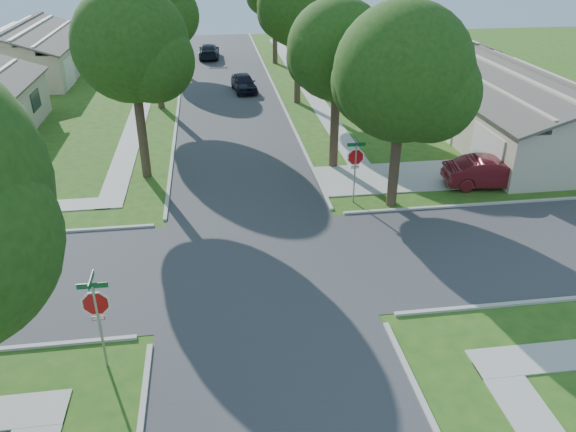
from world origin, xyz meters
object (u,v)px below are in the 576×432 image
Objects in this scene: car_driveway at (490,172)px; house_nw_far at (28,57)px; stop_sign_sw at (96,307)px; tree_w_mid at (152,7)px; tree_e_near at (338,55)px; tree_w_near at (133,50)px; house_ne_near at (524,117)px; car_curb_east at (244,83)px; tree_e_mid at (299,9)px; car_curb_west at (209,51)px; house_ne_far at (415,54)px; stop_sign_ne at (356,160)px; tree_w_far at (165,0)px; tree_ne_corner at (404,79)px.

house_nw_far is at bearing 52.02° from car_driveway.
stop_sign_sw is 0.31× the size of tree_w_mid.
tree_w_near is (-9.40, 0.00, 0.47)m from tree_e_near.
tree_w_near reaches higher than house_nw_far.
tree_w_near reaches higher than house_ne_near.
stop_sign_sw reaches higher than car_curb_east.
tree_w_near is 17.38m from car_driveway.
tree_e_near reaches higher than car_driveway.
car_curb_west is (-5.96, 16.11, -5.60)m from tree_e_mid.
tree_w_mid is at bearing -44.07° from house_nw_far.
tree_w_mid reaches higher than tree_w_near.
house_ne_near and house_ne_far have the same top height.
house_ne_far reaches higher than car_driveway.
stop_sign_ne is 0.32× the size of tree_e_mid.
tree_e_near is at bearing -90.03° from tree_e_mid.
tree_w_near is 26.05m from house_nw_far.
tree_w_near is at bearing -89.99° from tree_w_far.
stop_sign_ne is 26.80m from house_ne_far.
house_ne_near is 18.00m from house_ne_far.
house_ne_far is 15.47m from car_curb_east.
car_curb_west is at bearing 27.84° from car_driveway.
house_ne_far is at bearing 60.65° from tree_e_near.
house_nw_far is (-22.35, 27.79, -4.08)m from tree_ne_corner.
car_curb_west is (3.45, 3.11, -4.85)m from tree_w_far.
tree_ne_corner is at bearing -51.19° from house_nw_far.
tree_w_near is at bearing -117.21° from car_curb_east.
car_curb_west is at bearing 77.95° from tree_w_mid.
tree_w_mid is at bearing 89.98° from tree_w_near.
tree_e_near reaches higher than car_curb_west.
car_driveway is at bearing -60.46° from tree_w_far.
tree_e_mid is 14.58m from house_ne_far.
tree_w_near reaches higher than stop_sign_sw.
stop_sign_ne reaches higher than car_curb_west.
tree_e_mid is 23.95m from house_nw_far.
stop_sign_ne is 0.22× the size of house_nw_far.
tree_e_near is at bearing -119.35° from house_ne_far.
tree_e_near is 1.03× the size of tree_w_far.
house_ne_far reaches higher than car_curb_east.
stop_sign_ne is 5.62m from tree_e_near.
house_nw_far reaches higher than car_curb_west.
tree_w_far is at bearing 10.05° from house_nw_far.
car_curb_east is (-5.16, 20.33, -4.94)m from tree_ne_corner.
tree_w_near is 1.12× the size of tree_w_far.
house_ne_far is at bearing 10.18° from car_curb_east.
car_driveway is (6.75, -3.51, -4.93)m from tree_e_near.
tree_w_mid is at bearing 52.11° from car_driveway.
car_curb_east is at bearing 104.24° from tree_ne_corner.
tree_ne_corner reaches higher than stop_sign_sw.
stop_sign_ne is 34.26m from house_nw_far.
tree_e_near is 23.30m from house_ne_far.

